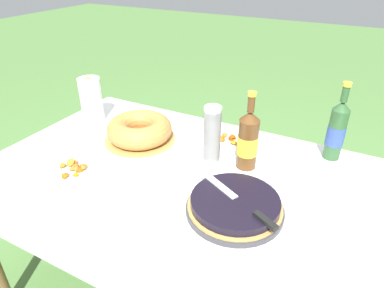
# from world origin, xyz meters

# --- Properties ---
(garden_table) EXTENTS (1.61, 1.02, 0.74)m
(garden_table) POSITION_xyz_m (0.00, 0.00, 0.67)
(garden_table) COLOR brown
(garden_table) RESTS_ON ground_plane
(tablecloth) EXTENTS (1.62, 1.03, 0.10)m
(tablecloth) POSITION_xyz_m (0.00, 0.00, 0.73)
(tablecloth) COLOR white
(tablecloth) RESTS_ON garden_table
(berry_tart) EXTENTS (0.34, 0.34, 0.06)m
(berry_tart) POSITION_xyz_m (0.27, -0.11, 0.77)
(berry_tart) COLOR #38383D
(berry_tart) RESTS_ON tablecloth
(serving_knife) EXTENTS (0.34, 0.19, 0.01)m
(serving_knife) POSITION_xyz_m (0.30, -0.12, 0.81)
(serving_knife) COLOR silver
(serving_knife) RESTS_ON berry_tart
(bundt_cake) EXTENTS (0.34, 0.34, 0.11)m
(bundt_cake) POSITION_xyz_m (-0.31, 0.16, 0.80)
(bundt_cake) COLOR tan
(bundt_cake) RESTS_ON tablecloth
(cup_stack) EXTENTS (0.07, 0.07, 0.25)m
(cup_stack) POSITION_xyz_m (0.07, 0.15, 0.87)
(cup_stack) COLOR white
(cup_stack) RESTS_ON tablecloth
(cider_bottle_green) EXTENTS (0.07, 0.07, 0.34)m
(cider_bottle_green) POSITION_xyz_m (0.51, 0.42, 0.88)
(cider_bottle_green) COLOR #2D562D
(cider_bottle_green) RESTS_ON tablecloth
(cider_bottle_amber) EXTENTS (0.08, 0.08, 0.33)m
(cider_bottle_amber) POSITION_xyz_m (0.21, 0.18, 0.87)
(cider_bottle_amber) COLOR brown
(cider_bottle_amber) RESTS_ON tablecloth
(snack_plate_near) EXTENTS (0.22, 0.22, 0.06)m
(snack_plate_near) POSITION_xyz_m (0.08, 0.34, 0.76)
(snack_plate_near) COLOR white
(snack_plate_near) RESTS_ON tablecloth
(snack_plate_left) EXTENTS (0.21, 0.21, 0.07)m
(snack_plate_left) POSITION_xyz_m (-0.40, -0.19, 0.76)
(snack_plate_left) COLOR white
(snack_plate_left) RESTS_ON tablecloth
(paper_towel_roll) EXTENTS (0.11, 0.11, 0.23)m
(paper_towel_roll) POSITION_xyz_m (-0.65, 0.22, 0.86)
(paper_towel_roll) COLOR white
(paper_towel_roll) RESTS_ON tablecloth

